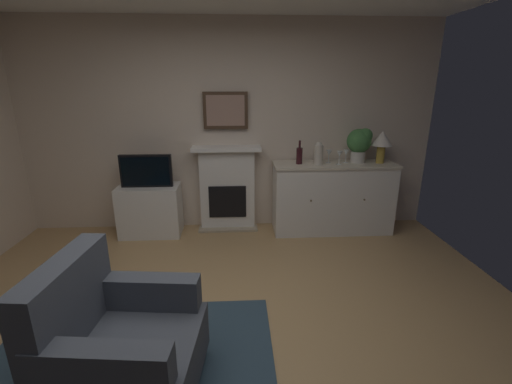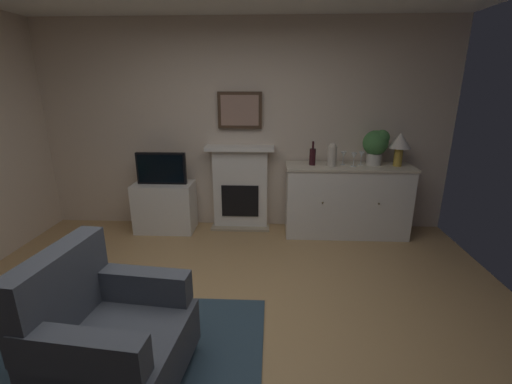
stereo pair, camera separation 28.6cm
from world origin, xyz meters
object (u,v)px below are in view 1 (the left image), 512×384
(wine_glass_left, at_px, (329,153))
(tv_set, at_px, (146,171))
(vase_decorative, at_px, (319,153))
(potted_plant_small, at_px, (360,142))
(armchair, at_px, (118,344))
(sideboard_cabinet, at_px, (332,198))
(table_lamp, at_px, (382,141))
(tv_cabinet, at_px, (150,210))
(fireplace_unit, at_px, (227,188))
(wine_bottle, at_px, (299,155))
(wine_glass_right, at_px, (346,153))
(framed_picture, at_px, (226,111))
(wine_glass_center, at_px, (339,155))

(wine_glass_left, relative_size, tv_set, 0.27)
(vase_decorative, bearing_deg, potted_plant_small, 10.09)
(wine_glass_left, xyz_separation_m, armchair, (-1.87, -2.47, -0.64))
(sideboard_cabinet, bearing_deg, table_lamp, 0.00)
(potted_plant_small, bearing_deg, wine_glass_left, -177.96)
(tv_cabinet, bearing_deg, potted_plant_small, 0.66)
(fireplace_unit, relative_size, wine_bottle, 3.79)
(wine_glass_right, distance_m, armchair, 3.30)
(fireplace_unit, height_order, wine_bottle, wine_bottle)
(fireplace_unit, distance_m, armchair, 2.69)
(fireplace_unit, xyz_separation_m, vase_decorative, (1.13, -0.23, 0.49))
(sideboard_cabinet, bearing_deg, tv_cabinet, 179.63)
(fireplace_unit, height_order, wine_glass_right, fireplace_unit)
(table_lamp, bearing_deg, wine_bottle, 179.71)
(framed_picture, distance_m, wine_glass_right, 1.59)
(table_lamp, height_order, wine_glass_right, table_lamp)
(framed_picture, bearing_deg, vase_decorative, -13.60)
(framed_picture, distance_m, wine_glass_left, 1.39)
(wine_bottle, xyz_separation_m, potted_plant_small, (0.76, 0.04, 0.15))
(wine_glass_left, bearing_deg, tv_set, -178.99)
(fireplace_unit, distance_m, wine_glass_center, 1.48)
(potted_plant_small, bearing_deg, vase_decorative, -169.91)
(sideboard_cabinet, relative_size, wine_glass_left, 9.29)
(wine_glass_center, relative_size, potted_plant_small, 0.38)
(wine_glass_left, distance_m, potted_plant_small, 0.41)
(sideboard_cabinet, distance_m, wine_glass_left, 0.58)
(sideboard_cabinet, xyz_separation_m, wine_glass_center, (0.03, -0.05, 0.57))
(wine_glass_center, relative_size, vase_decorative, 0.59)
(sideboard_cabinet, bearing_deg, tv_set, -179.80)
(table_lamp, relative_size, tv_set, 0.65)
(sideboard_cabinet, distance_m, wine_glass_right, 0.59)
(framed_picture, xyz_separation_m, wine_glass_right, (1.50, -0.18, -0.51))
(sideboard_cabinet, distance_m, tv_cabinet, 2.33)
(framed_picture, bearing_deg, potted_plant_small, -6.09)
(fireplace_unit, bearing_deg, framed_picture, 90.00)
(tv_cabinet, height_order, armchair, armchair)
(table_lamp, relative_size, potted_plant_small, 0.93)
(framed_picture, relative_size, armchair, 0.60)
(sideboard_cabinet, relative_size, potted_plant_small, 3.57)
(wine_glass_center, bearing_deg, table_lamp, 5.44)
(tv_cabinet, distance_m, potted_plant_small, 2.77)
(vase_decorative, bearing_deg, framed_picture, 166.40)
(framed_picture, xyz_separation_m, vase_decorative, (1.13, -0.27, -0.50))
(tv_set, xyz_separation_m, armchair, (0.38, -2.43, -0.46))
(table_lamp, distance_m, wine_glass_left, 0.67)
(fireplace_unit, distance_m, tv_set, 1.03)
(tv_cabinet, height_order, tv_set, tv_set)
(wine_glass_center, distance_m, armchair, 3.17)
(tv_cabinet, bearing_deg, sideboard_cabinet, -0.37)
(table_lamp, bearing_deg, framed_picture, 173.40)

